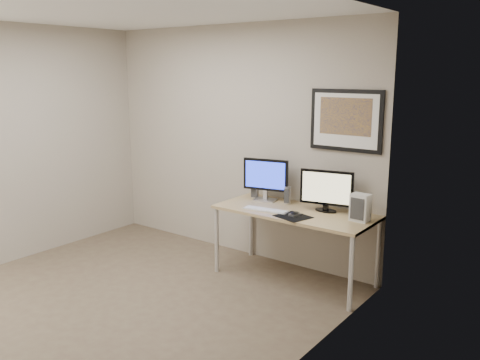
% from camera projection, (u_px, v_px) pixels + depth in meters
% --- Properties ---
extents(floor, '(3.60, 3.60, 0.00)m').
position_uv_depth(floor, '(127.00, 300.00, 4.73)').
color(floor, brown).
rests_on(floor, ground).
extents(room, '(3.60, 3.60, 3.60)m').
position_uv_depth(room, '(155.00, 120.00, 4.74)').
color(room, white).
rests_on(room, ground).
extents(desk, '(1.60, 0.70, 0.73)m').
position_uv_depth(desk, '(295.00, 217.00, 5.07)').
color(desk, olive).
rests_on(desk, floor).
extents(framed_art, '(0.75, 0.04, 0.60)m').
position_uv_depth(framed_art, '(346.00, 120.00, 4.92)').
color(framed_art, black).
rests_on(framed_art, room).
extents(monitor_large, '(0.49, 0.21, 0.45)m').
position_uv_depth(monitor_large, '(266.00, 178.00, 5.38)').
color(monitor_large, '#B3B2B8').
rests_on(monitor_large, desk).
extents(monitor_tv, '(0.52, 0.17, 0.42)m').
position_uv_depth(monitor_tv, '(326.00, 190.00, 4.97)').
color(monitor_tv, black).
rests_on(monitor_tv, desk).
extents(speaker_left, '(0.09, 0.09, 0.20)m').
position_uv_depth(speaker_left, '(255.00, 189.00, 5.53)').
color(speaker_left, '#B3B2B8').
rests_on(speaker_left, desk).
extents(speaker_right, '(0.09, 0.09, 0.18)m').
position_uv_depth(speaker_right, '(287.00, 195.00, 5.30)').
color(speaker_right, '#B3B2B8').
rests_on(speaker_right, desk).
extents(keyboard, '(0.47, 0.19, 0.02)m').
position_uv_depth(keyboard, '(266.00, 210.00, 5.05)').
color(keyboard, silver).
rests_on(keyboard, desk).
extents(mousepad, '(0.36, 0.34, 0.00)m').
position_uv_depth(mousepad, '(293.00, 217.00, 4.84)').
color(mousepad, black).
rests_on(mousepad, desk).
extents(mouse, '(0.09, 0.12, 0.04)m').
position_uv_depth(mouse, '(295.00, 214.00, 4.86)').
color(mouse, black).
rests_on(mouse, mousepad).
extents(fan_unit, '(0.17, 0.13, 0.26)m').
position_uv_depth(fan_unit, '(360.00, 208.00, 4.68)').
color(fan_unit, silver).
rests_on(fan_unit, desk).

